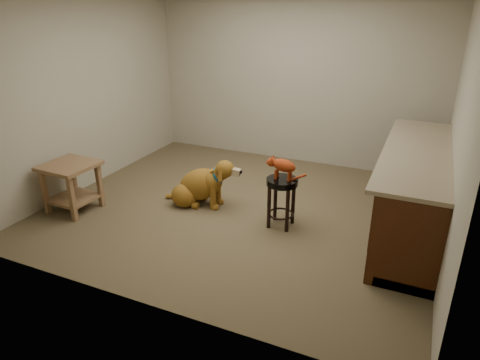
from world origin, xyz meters
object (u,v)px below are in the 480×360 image
at_px(wood_stool, 412,161).
at_px(tabby_kitten, 282,166).
at_px(padded_stool, 282,193).
at_px(side_table, 71,180).
at_px(golden_retriever, 200,186).

xyz_separation_m(wood_stool, tabby_kitten, (-1.27, -1.91, 0.39)).
distance_m(padded_stool, side_table, 2.54).
bearing_deg(side_table, padded_stool, 14.88).
bearing_deg(padded_stool, tabby_kitten, 174.73).
bearing_deg(golden_retriever, padded_stool, -11.89).
bearing_deg(padded_stool, golden_retriever, 173.83).
relative_size(wood_stool, tabby_kitten, 1.46).
distance_m(padded_stool, golden_retriever, 1.14).
bearing_deg(wood_stool, padded_stool, -123.41).
height_order(side_table, golden_retriever, golden_retriever).
distance_m(padded_stool, wood_stool, 2.28).
distance_m(wood_stool, tabby_kitten, 2.32).
bearing_deg(wood_stool, side_table, -145.44).
distance_m(golden_retriever, tabby_kitten, 1.21).
bearing_deg(golden_retriever, side_table, -155.73).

